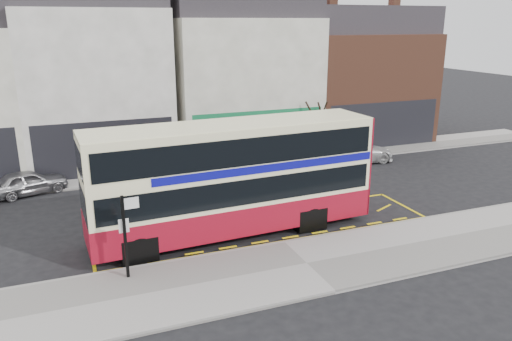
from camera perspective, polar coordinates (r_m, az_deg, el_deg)
name	(u,v)px	position (r m, az deg, el deg)	size (l,w,h in m)	color
ground	(280,241)	(19.88, 2.78, -8.07)	(120.00, 120.00, 0.00)	black
pavement	(307,265)	(17.99, 5.82, -10.68)	(40.00, 4.00, 0.15)	#9C9893
kerb	(284,243)	(19.54, 3.23, -8.29)	(40.00, 0.15, 0.15)	gray
far_pavement	(205,167)	(29.61, -5.90, 0.43)	(50.00, 3.00, 0.15)	#9C9893
road_markings	(265,226)	(21.22, 1.01, -6.38)	(14.00, 3.40, 0.01)	yellow
terrace_left	(94,74)	(31.64, -18.01, 10.45)	(8.00, 8.01, 11.80)	white
terrace_green_shop	(237,73)	(33.45, -2.16, 11.10)	(9.00, 8.01, 11.30)	white
terrace_right	(355,75)	(37.42, 11.21, 10.63)	(9.00, 8.01, 10.30)	brown
double_decker_bus	(234,177)	(19.79, -2.55, -0.74)	(11.53, 3.18, 4.56)	#FFF9C2
bus_stop_post	(126,228)	(16.80, -14.61, -6.43)	(0.71, 0.13, 2.86)	black
car_silver	(28,182)	(27.30, -24.56, -1.24)	(1.48, 3.67, 1.25)	#9B9A9E
car_grey	(190,170)	(26.64, -7.60, 0.02)	(1.58, 4.53, 1.49)	#3D4044
car_white	(355,151)	(31.15, 11.27, 2.17)	(1.92, 4.72, 1.37)	silver
street_tree_right	(315,108)	(31.42, 6.73, 7.12)	(2.15, 2.15, 4.64)	black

